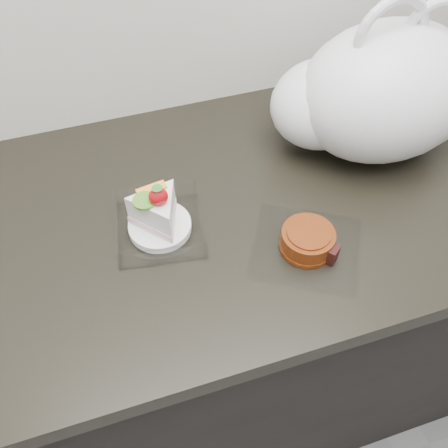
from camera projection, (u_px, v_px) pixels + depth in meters
The scene contains 4 objects.
counter at pixel (218, 322), 1.27m from camera, with size 2.04×0.64×0.90m.
cake_tray at pixel (159, 219), 0.86m from camera, with size 0.17×0.17×0.12m.
mooncake_wrap at pixel (308, 242), 0.85m from camera, with size 0.24×0.24×0.04m.
plastic_bag at pixel (373, 93), 0.93m from camera, with size 0.41×0.31×0.32m.
Camera 1 is at (-0.17, 1.10, 1.59)m, focal length 40.00 mm.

